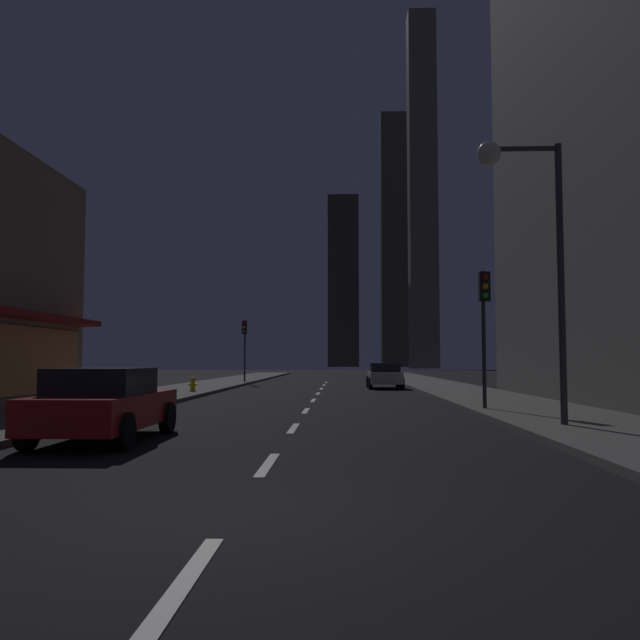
{
  "coord_description": "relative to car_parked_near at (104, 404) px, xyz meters",
  "views": [
    {
      "loc": [
        1.14,
        -6.66,
        1.6
      ],
      "look_at": [
        0.0,
        26.9,
        3.73
      ],
      "focal_mm": 35.77,
      "sensor_mm": 36.0,
      "label": 1
    }
  ],
  "objects": [
    {
      "name": "skyscraper_distant_short",
      "position": [
        21.34,
        116.11,
        35.97
      ],
      "size": [
        5.64,
        5.03,
        73.41
      ],
      "primitive_type": "cube",
      "color": "#645F4B",
      "rests_on": "ground"
    },
    {
      "name": "street_lamp_right",
      "position": [
        8.98,
        2.15,
        4.33
      ],
      "size": [
        1.96,
        0.56,
        6.58
      ],
      "color": "#38383D",
      "rests_on": "sidewalk_right"
    },
    {
      "name": "sidewalk_left",
      "position": [
        -3.4,
        26.05,
        -0.67
      ],
      "size": [
        4.0,
        76.0,
        0.15
      ],
      "primitive_type": "cube",
      "color": "#605E59",
      "rests_on": "ground"
    },
    {
      "name": "skyscraper_distant_tall",
      "position": [
        5.19,
        146.21,
        20.53
      ],
      "size": [
        7.62,
        8.26,
        42.54
      ],
      "primitive_type": "cube",
      "color": "#38352A",
      "rests_on": "ground"
    },
    {
      "name": "lane_marking_center",
      "position": [
        3.6,
        12.85,
        -0.73
      ],
      "size": [
        0.16,
        43.8,
        0.01
      ],
      "color": "silver",
      "rests_on": "ground"
    },
    {
      "name": "car_parked_near",
      "position": [
        0.0,
        0.0,
        0.0
      ],
      "size": [
        1.98,
        4.24,
        1.45
      ],
      "color": "#B21919",
      "rests_on": "ground"
    },
    {
      "name": "ground_plane",
      "position": [
        3.6,
        26.05,
        -0.79
      ],
      "size": [
        78.0,
        136.0,
        0.1
      ],
      "primitive_type": "cube",
      "color": "black"
    },
    {
      "name": "car_parked_far",
      "position": [
        7.2,
        24.13,
        0.0
      ],
      "size": [
        1.98,
        4.24,
        1.45
      ],
      "color": "silver",
      "rests_on": "ground"
    },
    {
      "name": "traffic_light_near_right",
      "position": [
        9.1,
        6.93,
        2.45
      ],
      "size": [
        0.32,
        0.48,
        4.2
      ],
      "color": "#2D2D2D",
      "rests_on": "sidewalk_right"
    },
    {
      "name": "skyscraper_distant_mid",
      "position": [
        17.78,
        142.47,
        30.34
      ],
      "size": [
        6.71,
        6.22,
        62.17
      ],
      "primitive_type": "cube",
      "color": "#403C30",
      "rests_on": "ground"
    },
    {
      "name": "sidewalk_right",
      "position": [
        10.6,
        26.05,
        -0.67
      ],
      "size": [
        4.0,
        76.0,
        0.15
      ],
      "primitive_type": "cube",
      "color": "#605E59",
      "rests_on": "ground"
    },
    {
      "name": "fire_hydrant_far_left",
      "position": [
        -2.3,
        17.35,
        -0.29
      ],
      "size": [
        0.42,
        0.3,
        0.65
      ],
      "color": "gold",
      "rests_on": "sidewalk_left"
    },
    {
      "name": "traffic_light_far_left",
      "position": [
        -1.9,
        30.71,
        2.45
      ],
      "size": [
        0.32,
        0.48,
        4.2
      ],
      "color": "#2D2D2D",
      "rests_on": "sidewalk_left"
    }
  ]
}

